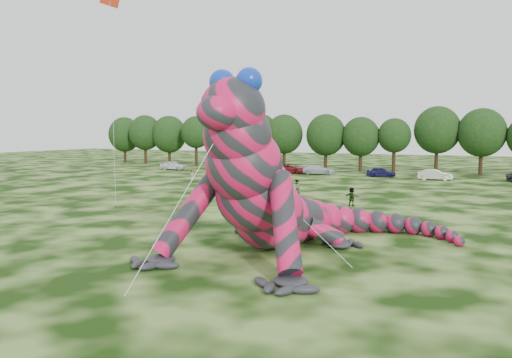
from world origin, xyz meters
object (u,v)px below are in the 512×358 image
object	(u,v)px
tree_6	(284,142)
spectator_4	(192,175)
tree_4	(228,142)
tree_5	(259,140)
tree_3	(196,141)
tree_10	(437,140)
tree_0	(125,140)
car_3	(319,170)
flying_kite	(110,17)
car_2	(291,169)
spectator_1	(296,188)
tree_11	(482,142)
inflatable_gecko	(280,163)
tree_2	(169,140)
tree_7	(326,142)
tree_9	(394,145)
car_0	(173,165)
car_5	(435,175)
car_4	(381,172)
car_1	(224,166)
spectator_5	(352,197)
tree_8	(361,144)
tree_1	(145,139)

from	to	relation	value
tree_6	spectator_4	world-z (taller)	tree_6
tree_4	tree_5	bearing A→B (deg)	-2.43
tree_3	tree_10	bearing A→B (deg)	2.01
tree_0	car_3	size ratio (longest dim) A/B	1.92
spectator_4	flying_kite	bearing A→B (deg)	-123.59
car_2	spectator_1	xyz separation A→B (m)	(10.23, -25.22, 0.10)
tree_10	tree_11	distance (m)	6.40
inflatable_gecko	car_2	distance (m)	50.18
spectator_4	spectator_1	bearing A→B (deg)	-77.40
car_2	spectator_4	bearing A→B (deg)	162.46
flying_kite	tree_6	xyz separation A→B (m)	(-5.35, 49.97, -10.65)
tree_2	tree_7	world-z (taller)	tree_2
tree_9	car_2	bearing A→B (deg)	-148.99
car_0	car_5	world-z (taller)	car_0
tree_7	car_4	world-z (taller)	tree_7
tree_4	tree_10	size ratio (longest dim) A/B	0.86
flying_kite	car_2	size ratio (longest dim) A/B	3.25
tree_2	car_1	size ratio (longest dim) A/B	2.53
tree_10	car_2	distance (m)	23.32
tree_4	spectator_5	size ratio (longest dim) A/B	5.43
car_4	car_2	bearing A→B (deg)	82.67
tree_10	spectator_1	bearing A→B (deg)	-106.55
car_2	car_4	bearing A→B (deg)	-85.47
car_2	car_4	size ratio (longest dim) A/B	1.30
tree_4	tree_8	distance (m)	25.48
tree_3	tree_10	xyz separation A→B (m)	(43.11, 1.51, 0.53)
tree_4	tree_7	bearing A→B (deg)	-5.57
flying_kite	spectator_1	distance (m)	24.05
inflatable_gecko	tree_2	size ratio (longest dim) A/B	2.01
inflatable_gecko	flying_kite	size ratio (longest dim) A/B	1.11
inflatable_gecko	car_3	xyz separation A→B (m)	(-12.66, 46.98, -4.13)
car_1	car_3	distance (m)	17.14
flying_kite	tree_4	distance (m)	55.91
tree_8	car_4	distance (m)	10.73
flying_kite	tree_9	distance (m)	53.50
tree_6	tree_11	distance (m)	31.38
flying_kite	tree_11	xyz separation A→B (m)	(25.99, 51.49, -10.36)
car_1	tree_8	bearing A→B (deg)	-77.39
tree_3	car_4	distance (m)	37.80
inflatable_gecko	tree_7	size ratio (longest dim) A/B	2.05
car_1	spectator_5	distance (m)	42.72
car_0	car_2	size ratio (longest dim) A/B	0.82
tree_8	car_0	world-z (taller)	tree_8
tree_9	spectator_4	size ratio (longest dim) A/B	5.53
tree_10	car_1	size ratio (longest dim) A/B	2.75
tree_3	spectator_4	size ratio (longest dim) A/B	6.02
tree_8	car_1	world-z (taller)	tree_8
car_5	tree_3	bearing A→B (deg)	70.14
spectator_4	tree_1	bearing A→B (deg)	84.06
tree_0	car_4	xyz separation A→B (m)	(55.39, -10.94, -4.05)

